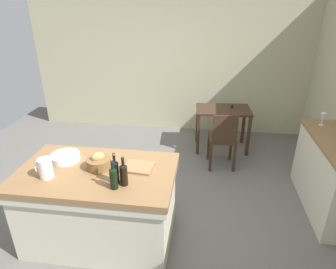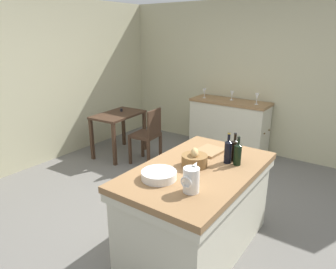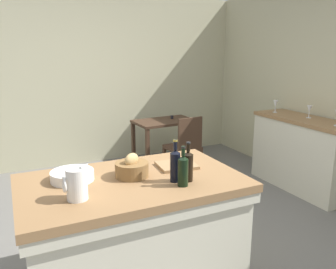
{
  "view_description": "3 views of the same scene",
  "coord_description": "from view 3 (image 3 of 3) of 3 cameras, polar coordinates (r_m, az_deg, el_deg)",
  "views": [
    {
      "loc": [
        0.7,
        -2.98,
        2.43
      ],
      "look_at": [
        0.27,
        0.22,
        0.93
      ],
      "focal_mm": 31.42,
      "sensor_mm": 36.0,
      "label": 1
    },
    {
      "loc": [
        -2.63,
        -1.86,
        2.06
      ],
      "look_at": [
        0.17,
        0.13,
        0.91
      ],
      "focal_mm": 32.73,
      "sensor_mm": 36.0,
      "label": 2
    },
    {
      "loc": [
        -1.12,
        -2.79,
        1.77
      ],
      "look_at": [
        0.28,
        0.16,
        0.96
      ],
      "focal_mm": 36.72,
      "sensor_mm": 36.0,
      "label": 3
    }
  ],
  "objects": [
    {
      "name": "ground_plane",
      "position": [
        3.49,
        -3.21,
        -16.59
      ],
      "size": [
        6.76,
        6.76,
        0.0
      ],
      "primitive_type": "plane",
      "color": "#66635E"
    },
    {
      "name": "wall_back",
      "position": [
        5.53,
        -13.77,
        8.65
      ],
      "size": [
        5.32,
        0.12,
        2.6
      ],
      "primitive_type": "cube",
      "color": "#B7B28E",
      "rests_on": "ground"
    },
    {
      "name": "island_table",
      "position": [
        2.68,
        -5.75,
        -15.32
      ],
      "size": [
        1.59,
        0.96,
        0.86
      ],
      "color": "olive",
      "rests_on": "ground"
    },
    {
      "name": "side_cabinet",
      "position": [
        4.76,
        21.34,
        -2.96
      ],
      "size": [
        0.52,
        1.39,
        0.93
      ],
      "color": "olive",
      "rests_on": "ground"
    },
    {
      "name": "writing_desk",
      "position": [
        5.16,
        -0.5,
        1.06
      ],
      "size": [
        0.94,
        0.62,
        0.79
      ],
      "color": "#3D281C",
      "rests_on": "ground"
    },
    {
      "name": "wooden_chair",
      "position": [
        4.61,
        2.81,
        -2.03
      ],
      "size": [
        0.44,
        0.44,
        0.92
      ],
      "color": "#3D281C",
      "rests_on": "ground"
    },
    {
      "name": "pitcher",
      "position": [
        2.21,
        -14.94,
        -7.89
      ],
      "size": [
        0.17,
        0.13,
        0.24
      ],
      "color": "white",
      "rests_on": "island_table"
    },
    {
      "name": "wash_bowl",
      "position": [
        2.55,
        -15.6,
        -6.6
      ],
      "size": [
        0.3,
        0.3,
        0.07
      ],
      "primitive_type": "cylinder",
      "color": "white",
      "rests_on": "island_table"
    },
    {
      "name": "bread_basket",
      "position": [
        2.54,
        -6.03,
        -5.59
      ],
      "size": [
        0.24,
        0.24,
        0.18
      ],
      "color": "brown",
      "rests_on": "island_table"
    },
    {
      "name": "cutting_board",
      "position": [
        2.75,
        1.45,
        -5.12
      ],
      "size": [
        0.32,
        0.27,
        0.02
      ],
      "primitive_type": "cube",
      "rotation": [
        0.0,
        0.0,
        -0.09
      ],
      "color": "#99754C",
      "rests_on": "island_table"
    },
    {
      "name": "wine_bottle_dark",
      "position": [
        2.43,
        3.34,
        -5.12
      ],
      "size": [
        0.07,
        0.07,
        0.29
      ],
      "color": "black",
      "rests_on": "island_table"
    },
    {
      "name": "wine_bottle_amber",
      "position": [
        2.41,
        1.2,
        -5.05
      ],
      "size": [
        0.07,
        0.07,
        0.31
      ],
      "color": "black",
      "rests_on": "island_table"
    },
    {
      "name": "wine_bottle_green",
      "position": [
        2.34,
        2.51,
        -5.89
      ],
      "size": [
        0.07,
        0.07,
        0.28
      ],
      "color": "black",
      "rests_on": "island_table"
    },
    {
      "name": "wine_glass_left",
      "position": [
        4.67,
        22.42,
        3.89
      ],
      "size": [
        0.07,
        0.07,
        0.16
      ],
      "color": "white",
      "rests_on": "side_cabinet"
    },
    {
      "name": "wine_glass_middle",
      "position": [
        4.93,
        17.41,
        4.83
      ],
      "size": [
        0.07,
        0.07,
        0.17
      ],
      "color": "white",
      "rests_on": "side_cabinet"
    }
  ]
}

